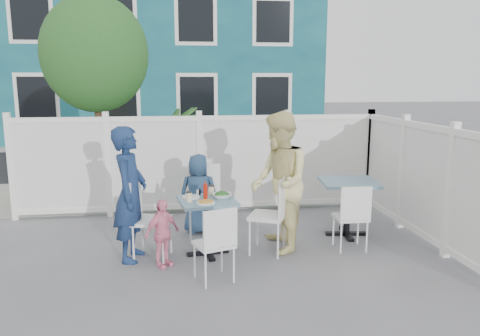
{
  "coord_description": "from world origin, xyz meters",
  "views": [
    {
      "loc": [
        -0.29,
        -5.11,
        2.16
      ],
      "look_at": [
        0.55,
        0.89,
        1.02
      ],
      "focal_mm": 35.0,
      "sensor_mm": 36.0,
      "label": 1
    }
  ],
  "objects": [
    {
      "name": "woman",
      "position": [
        1.0,
        0.53,
        0.89
      ],
      "size": [
        0.68,
        0.87,
        1.79
      ],
      "primitive_type": "imported",
      "rotation": [
        0.0,
        0.0,
        -1.57
      ],
      "color": "yellow",
      "rests_on": "ground"
    },
    {
      "name": "coffee_cup_a",
      "position": [
        -0.14,
        0.42,
        0.77
      ],
      "size": [
        0.08,
        0.08,
        0.11
      ],
      "primitive_type": "cylinder",
      "color": "beige",
      "rests_on": "main_table"
    },
    {
      "name": "chair_right",
      "position": [
        0.92,
        0.43,
        0.57
      ],
      "size": [
        0.58,
        0.58,
        0.98
      ],
      "rotation": [
        0.0,
        0.0,
        1.14
      ],
      "color": "white",
      "rests_on": "ground"
    },
    {
      "name": "plate_side",
      "position": [
        -0.11,
        0.6,
        0.72
      ],
      "size": [
        0.22,
        0.22,
        0.02
      ],
      "primitive_type": "cylinder",
      "color": "white",
      "rests_on": "main_table"
    },
    {
      "name": "pepper_shaker",
      "position": [
        0.01,
        0.75,
        0.75
      ],
      "size": [
        0.03,
        0.03,
        0.07
      ],
      "primitive_type": "cylinder",
      "color": "black",
      "rests_on": "main_table"
    },
    {
      "name": "fence_back",
      "position": [
        0.1,
        2.4,
        0.78
      ],
      "size": [
        5.86,
        0.08,
        1.6
      ],
      "color": "white",
      "rests_on": "ground"
    },
    {
      "name": "fence_right",
      "position": [
        3.0,
        0.6,
        0.78
      ],
      "size": [
        0.08,
        3.66,
        1.6
      ],
      "rotation": [
        0.0,
        0.0,
        1.57
      ],
      "color": "white",
      "rests_on": "ground"
    },
    {
      "name": "chair_left",
      "position": [
        -0.68,
        0.48,
        0.57
      ],
      "size": [
        0.52,
        0.53,
        0.98
      ],
      "rotation": [
        0.0,
        0.0,
        -1.81
      ],
      "color": "white",
      "rests_on": "ground"
    },
    {
      "name": "ground",
      "position": [
        0.0,
        0.0,
        0.0
      ],
      "size": [
        80.0,
        80.0,
        0.0
      ],
      "primitive_type": "plane",
      "color": "slate"
    },
    {
      "name": "spare_table",
      "position": [
        2.08,
        0.96,
        0.61
      ],
      "size": [
        0.84,
        0.84,
        0.79
      ],
      "rotation": [
        0.0,
        0.0,
        -0.13
      ],
      "color": "slate",
      "rests_on": "ground"
    },
    {
      "name": "utility_cabinet",
      "position": [
        -2.88,
        4.0,
        0.62
      ],
      "size": [
        0.73,
        0.56,
        1.25
      ],
      "primitive_type": "cube",
      "rotation": [
        0.0,
        0.0,
        0.13
      ],
      "color": "yellow",
      "rests_on": "ground"
    },
    {
      "name": "main_table",
      "position": [
        0.08,
        0.49,
        0.55
      ],
      "size": [
        0.77,
        0.77,
        0.71
      ],
      "rotation": [
        0.0,
        0.0,
        0.15
      ],
      "color": "slate",
      "rests_on": "ground"
    },
    {
      "name": "ketchup_bottle",
      "position": [
        0.07,
        0.53,
        0.8
      ],
      "size": [
        0.05,
        0.05,
        0.18
      ],
      "primitive_type": "cylinder",
      "color": "#AA1808",
      "rests_on": "main_table"
    },
    {
      "name": "salad_bowl",
      "position": [
        0.27,
        0.53,
        0.74
      ],
      "size": [
        0.24,
        0.24,
        0.06
      ],
      "primitive_type": "imported",
      "color": "white",
      "rests_on": "main_table"
    },
    {
      "name": "chair_back",
      "position": [
        0.1,
        1.3,
        0.58
      ],
      "size": [
        0.48,
        0.47,
        0.99
      ],
      "rotation": [
        0.0,
        0.0,
        3.06
      ],
      "color": "white",
      "rests_on": "ground"
    },
    {
      "name": "boy",
      "position": [
        0.02,
        1.38,
        0.57
      ],
      "size": [
        0.61,
        0.45,
        1.14
      ],
      "primitive_type": "imported",
      "rotation": [
        0.0,
        0.0,
        2.98
      ],
      "color": "navy",
      "rests_on": "ground"
    },
    {
      "name": "street",
      "position": [
        0.0,
        7.5,
        0.0
      ],
      "size": [
        24.0,
        5.0,
        0.01
      ],
      "primitive_type": "cube",
      "color": "black",
      "rests_on": "ground"
    },
    {
      "name": "coffee_cup_b",
      "position": [
        0.15,
        0.71,
        0.77
      ],
      "size": [
        0.08,
        0.08,
        0.12
      ],
      "primitive_type": "cylinder",
      "color": "beige",
      "rests_on": "main_table"
    },
    {
      "name": "toddler",
      "position": [
        -0.47,
        0.17,
        0.41
      ],
      "size": [
        0.49,
        0.46,
        0.81
      ],
      "primitive_type": "imported",
      "rotation": [
        0.0,
        0.0,
        0.69
      ],
      "color": "pink",
      "rests_on": "ground"
    },
    {
      "name": "chair_near",
      "position": [
        0.12,
        -0.36,
        0.49
      ],
      "size": [
        0.48,
        0.47,
        0.85
      ],
      "rotation": [
        0.0,
        0.0,
        0.33
      ],
      "color": "white",
      "rests_on": "ground"
    },
    {
      "name": "plate_main",
      "position": [
        0.06,
        0.31,
        0.72
      ],
      "size": [
        0.22,
        0.22,
        0.01
      ],
      "primitive_type": "cylinder",
      "color": "white",
      "rests_on": "main_table"
    },
    {
      "name": "building",
      "position": [
        -0.5,
        14.0,
        3.0
      ],
      "size": [
        11.0,
        6.0,
        6.0
      ],
      "color": "navy",
      "rests_on": "ground"
    },
    {
      "name": "potted_shrub_b",
      "position": [
        1.65,
        3.0,
        0.77
      ],
      "size": [
        1.59,
        1.44,
        1.53
      ],
      "primitive_type": "imported",
      "rotation": [
        0.0,
        0.0,
        3.34
      ],
      "color": "#1D4E1E",
      "rests_on": "ground"
    },
    {
      "name": "man",
      "position": [
        -0.84,
        0.47,
        0.82
      ],
      "size": [
        0.49,
        0.65,
        1.63
      ],
      "primitive_type": "imported",
      "rotation": [
        0.0,
        0.0,
        1.4
      ],
      "color": "navy",
      "rests_on": "ground"
    },
    {
      "name": "near_sidewalk",
      "position": [
        0.0,
        3.8,
        0.01
      ],
      "size": [
        24.0,
        2.6,
        0.01
      ],
      "primitive_type": "cube",
      "color": "gray",
      "rests_on": "ground"
    },
    {
      "name": "salt_shaker",
      "position": [
        -0.02,
        0.72,
        0.75
      ],
      "size": [
        0.03,
        0.03,
        0.07
      ],
      "primitive_type": "cylinder",
      "color": "white",
      "rests_on": "main_table"
    },
    {
      "name": "potted_shrub_a",
      "position": [
        -0.27,
        3.1,
        0.85
      ],
      "size": [
        1.31,
        1.31,
        1.7
      ],
      "primitive_type": "imported",
      "rotation": [
        0.0,
        0.0,
        5.26
      ],
      "color": "#1D4E1E",
      "rests_on": "ground"
    },
    {
      "name": "far_sidewalk",
      "position": [
        0.0,
        10.6,
        0.01
      ],
      "size": [
        24.0,
        1.6,
        0.01
      ],
      "primitive_type": "cube",
      "color": "gray",
      "rests_on": "ground"
    },
    {
      "name": "tree",
      "position": [
        -1.6,
        3.3,
        2.59
      ],
      "size": [
        1.8,
        1.62,
        3.59
      ],
      "color": "#382316",
      "rests_on": "ground"
    },
    {
      "name": "chair_spare",
      "position": [
        1.92,
        0.36,
        0.5
      ],
      "size": [
        0.41,
        0.39,
        0.87
      ],
      "rotation": [
        0.0,
        0.0,
        -0.03
      ],
      "color": "white",
      "rests_on": "ground"
    }
  ]
}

